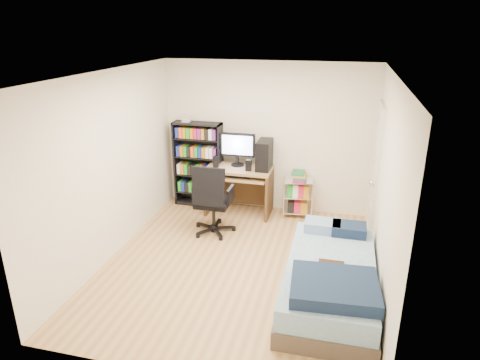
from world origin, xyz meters
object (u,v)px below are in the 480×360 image
(media_shelf, at_px, (198,163))
(bed, at_px, (330,279))
(office_chair, at_px, (213,212))
(computer_desk, at_px, (246,171))

(media_shelf, height_order, bed, media_shelf)
(media_shelf, height_order, office_chair, media_shelf)
(media_shelf, relative_size, computer_desk, 1.13)
(computer_desk, bearing_deg, office_chair, -109.67)
(computer_desk, distance_m, bed, 2.68)
(office_chair, bearing_deg, computer_desk, 70.06)
(media_shelf, distance_m, bed, 3.36)
(computer_desk, xyz_separation_m, bed, (1.51, -2.16, -0.47))
(office_chair, relative_size, bed, 0.54)
(media_shelf, bearing_deg, office_chair, -60.76)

